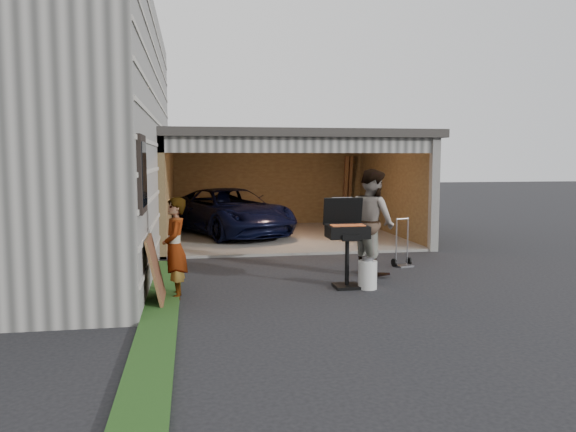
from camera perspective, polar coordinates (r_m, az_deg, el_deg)
name	(u,v)px	position (r m, az deg, el deg)	size (l,w,h in m)	color
ground	(302,292)	(9.41, 1.44, -7.76)	(80.00, 80.00, 0.00)	black
groundcover_strip	(160,313)	(8.28, -12.83, -9.60)	(0.50, 8.00, 0.06)	#193814
garage	(282,171)	(15.97, -0.60, 4.63)	(6.80, 6.30, 2.90)	#605E59
minivan	(230,214)	(15.98, -5.93, 0.24)	(2.17, 4.71, 1.31)	black
woman	(175,248)	(9.05, -11.41, -3.23)	(0.59, 0.39, 1.61)	#98A3BF
man	(372,222)	(10.85, 8.54, -0.58)	(0.98, 0.77, 2.02)	#45221B
bbq_grill	(347,235)	(9.66, 5.99, -1.92)	(0.69, 0.61, 1.54)	black
propane_tank	(368,275)	(9.71, 8.08, -5.94)	(0.32, 0.32, 0.48)	silver
plywood_panel	(156,270)	(8.81, -13.27, -5.41)	(0.04, 0.94, 1.05)	#52291C
hand_truck	(403,257)	(11.82, 11.60, -4.11)	(0.44, 0.38, 1.00)	slate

